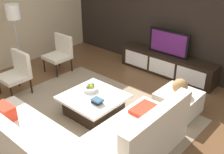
{
  "coord_description": "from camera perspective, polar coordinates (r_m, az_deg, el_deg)",
  "views": [
    {
      "loc": [
        2.87,
        -2.74,
        2.81
      ],
      "look_at": [
        -0.15,
        0.65,
        0.53
      ],
      "focal_mm": 43.15,
      "sensor_mm": 36.0,
      "label": 1
    }
  ],
  "objects": [
    {
      "name": "area_rug",
      "position": [
        4.92,
        -4.66,
        -8.21
      ],
      "size": [
        3.42,
        2.66,
        0.01
      ],
      "primitive_type": "cube",
      "color": "gray",
      "rests_on": "ground"
    },
    {
      "name": "accent_chair_far",
      "position": [
        6.52,
        -10.96,
        5.32
      ],
      "size": [
        0.56,
        0.53,
        0.87
      ],
      "rotation": [
        0.0,
        0.0,
        -0.11
      ],
      "color": "black",
      "rests_on": "ground"
    },
    {
      "name": "feature_wall_back",
      "position": [
        6.31,
        13.89,
        13.01
      ],
      "size": [
        6.4,
        0.12,
        2.8
      ],
      "primitive_type": "cube",
      "color": "black",
      "rests_on": "ground"
    },
    {
      "name": "ottoman",
      "position": [
        5.06,
        13.8,
        -5.26
      ],
      "size": [
        0.7,
        0.7,
        0.4
      ],
      "primitive_type": "cube",
      "color": "beige",
      "rests_on": "ground"
    },
    {
      "name": "television",
      "position": [
        6.22,
        11.91,
        7.12
      ],
      "size": [
        0.98,
        0.06,
        0.57
      ],
      "color": "black",
      "rests_on": "media_console"
    },
    {
      "name": "decorative_ball",
      "position": [
        4.89,
        14.23,
        -1.91
      ],
      "size": [
        0.27,
        0.27,
        0.27
      ],
      "primitive_type": "sphere",
      "color": "#AD8451",
      "rests_on": "ottoman"
    },
    {
      "name": "floor_lamp",
      "position": [
        6.33,
        -20.15,
        11.86
      ],
      "size": [
        0.3,
        0.3,
        1.63
      ],
      "color": "#A5A5AA",
      "rests_on": "ground"
    },
    {
      "name": "side_wall_left",
      "position": [
        6.89,
        -22.57,
        12.9
      ],
      "size": [
        0.12,
        5.2,
        2.8
      ],
      "primitive_type": "cube",
      "color": "#C6B28E",
      "rests_on": "ground"
    },
    {
      "name": "media_console",
      "position": [
        6.41,
        11.46,
        2.6
      ],
      "size": [
        2.35,
        0.45,
        0.5
      ],
      "color": "black",
      "rests_on": "ground"
    },
    {
      "name": "sectional_couch",
      "position": [
        3.9,
        -7.94,
        -13.84
      ],
      "size": [
        2.53,
        2.34,
        0.85
      ],
      "color": "beige",
      "rests_on": "ground"
    },
    {
      "name": "ground_plane",
      "position": [
        4.86,
        -3.83,
        -8.71
      ],
      "size": [
        14.0,
        14.0,
        0.0
      ],
      "primitive_type": "plane",
      "color": "brown"
    },
    {
      "name": "book_stack",
      "position": [
        4.54,
        -3.14,
        -5.08
      ],
      "size": [
        0.19,
        0.14,
        0.08
      ],
      "color": "#1E232D",
      "rests_on": "coffee_table"
    },
    {
      "name": "coffee_table",
      "position": [
        4.87,
        -3.9,
        -5.81
      ],
      "size": [
        1.01,
        0.99,
        0.38
      ],
      "color": "black",
      "rests_on": "ground"
    },
    {
      "name": "accent_chair_near",
      "position": [
        5.76,
        -19.48,
        1.29
      ],
      "size": [
        0.56,
        0.52,
        0.87
      ],
      "rotation": [
        0.0,
        0.0,
        0.14
      ],
      "color": "black",
      "rests_on": "ground"
    },
    {
      "name": "fruit_bowl",
      "position": [
        4.92,
        -4.61,
        -2.33
      ],
      "size": [
        0.28,
        0.28,
        0.14
      ],
      "color": "silver",
      "rests_on": "coffee_table"
    }
  ]
}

